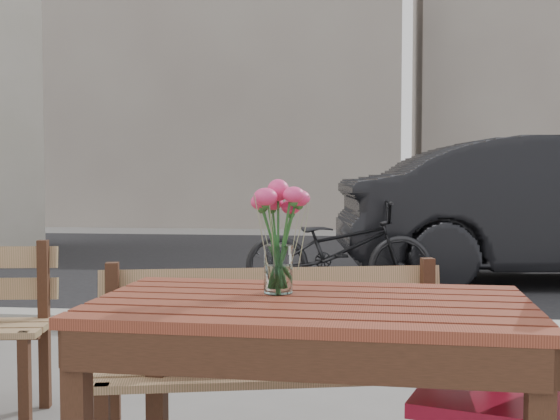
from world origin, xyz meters
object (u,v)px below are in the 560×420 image
object	(u,v)px
parked_car	(559,211)
bicycle	(338,249)
main_table	(311,343)
main_vase	(278,223)
red_chair	(530,378)

from	to	relation	value
parked_car	bicycle	distance (m)	2.65
main_table	parked_car	size ratio (longest dim) A/B	0.28
main_vase	main_table	bearing A→B (deg)	-44.01
main_table	red_chair	bearing A→B (deg)	10.51
red_chair	main_table	bearing A→B (deg)	-64.93
red_chair	parked_car	xyz separation A→B (m)	(1.62, 5.65, 0.22)
red_chair	main_vase	world-z (taller)	main_vase
red_chair	bicycle	size ratio (longest dim) A/B	0.54
parked_car	red_chair	bearing A→B (deg)	157.14
main_table	main_vase	size ratio (longest dim) A/B	3.71
bicycle	parked_car	bearing A→B (deg)	-65.31
parked_car	bicycle	xyz separation A→B (m)	(-2.32, -1.24, -0.31)
red_chair	main_vase	distance (m)	0.89
bicycle	red_chair	bearing A→B (deg)	-174.23
main_vase	parked_car	xyz separation A→B (m)	(2.38, 5.63, -0.25)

